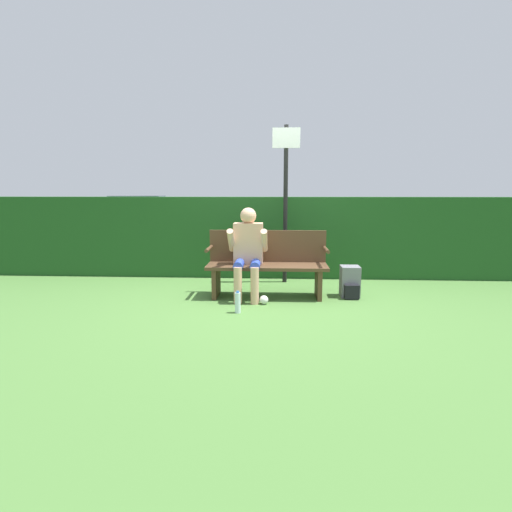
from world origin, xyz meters
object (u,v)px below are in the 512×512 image
park_bench (267,264)px  backpack (350,282)px  person_seated (248,248)px  signpost (286,192)px  parked_car (139,213)px  water_bottle (238,302)px

park_bench → backpack: 1.20m
person_seated → signpost: size_ratio=0.50×
person_seated → backpack: (1.44, 0.11, -0.50)m
parked_car → backpack: bearing=-63.1°
backpack → parked_car: 12.06m
person_seated → parked_car: (-5.11, 10.23, -0.10)m
person_seated → signpost: signpost is taller
park_bench → backpack: (1.18, -0.00, -0.26)m
signpost → person_seated: bearing=-118.5°
park_bench → signpost: size_ratio=0.67×
backpack → signpost: size_ratio=0.17×
person_seated → parked_car: bearing=116.5°
person_seated → parked_car: 11.43m
backpack → person_seated: bearing=-175.6°
park_bench → water_bottle: (-0.34, -0.84, -0.33)m
park_bench → parked_car: parked_car is taller
water_bottle → parked_car: 12.07m
backpack → water_bottle: backpack is taller
signpost → backpack: bearing=-43.9°
water_bottle → signpost: bearing=70.5°
park_bench → parked_car: (-5.37, 10.12, 0.14)m
water_bottle → signpost: signpost is taller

